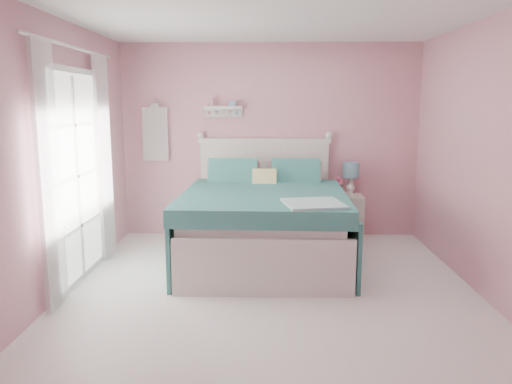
{
  "coord_description": "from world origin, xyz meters",
  "views": [
    {
      "loc": [
        -0.06,
        -4.54,
        1.81
      ],
      "look_at": [
        -0.17,
        1.2,
        0.78
      ],
      "focal_mm": 35.0,
      "sensor_mm": 36.0,
      "label": 1
    }
  ],
  "objects_px": {
    "bed": "(264,223)",
    "vase": "(338,190)",
    "table_lamp": "(351,172)",
    "teacup": "(343,194)",
    "nightstand": "(346,217)"
  },
  "relations": [
    {
      "from": "bed",
      "to": "teacup",
      "type": "relative_size",
      "value": 22.79
    },
    {
      "from": "bed",
      "to": "vase",
      "type": "distance_m",
      "value": 1.36
    },
    {
      "from": "bed",
      "to": "vase",
      "type": "relative_size",
      "value": 15.82
    },
    {
      "from": "bed",
      "to": "nightstand",
      "type": "bearing_deg",
      "value": 41.96
    },
    {
      "from": "nightstand",
      "to": "teacup",
      "type": "relative_size",
      "value": 5.78
    },
    {
      "from": "vase",
      "to": "table_lamp",
      "type": "bearing_deg",
      "value": 20.51
    },
    {
      "from": "vase",
      "to": "teacup",
      "type": "distance_m",
      "value": 0.12
    },
    {
      "from": "nightstand",
      "to": "bed",
      "type": "bearing_deg",
      "value": -139.9
    },
    {
      "from": "vase",
      "to": "bed",
      "type": "bearing_deg",
      "value": -136.84
    },
    {
      "from": "vase",
      "to": "teacup",
      "type": "height_order",
      "value": "vase"
    },
    {
      "from": "bed",
      "to": "table_lamp",
      "type": "height_order",
      "value": "bed"
    },
    {
      "from": "nightstand",
      "to": "vase",
      "type": "bearing_deg",
      "value": -172.77
    },
    {
      "from": "bed",
      "to": "nightstand",
      "type": "distance_m",
      "value": 1.45
    },
    {
      "from": "table_lamp",
      "to": "vase",
      "type": "distance_m",
      "value": 0.3
    },
    {
      "from": "table_lamp",
      "to": "teacup",
      "type": "distance_m",
      "value": 0.34
    }
  ]
}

